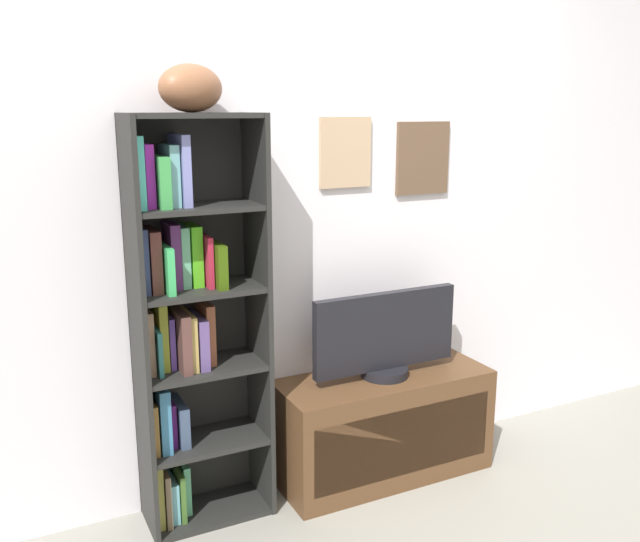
% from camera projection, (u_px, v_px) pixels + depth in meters
% --- Properties ---
extents(back_wall, '(4.80, 0.08, 2.39)m').
position_uv_depth(back_wall, '(304.00, 224.00, 3.07)').
color(back_wall, silver).
rests_on(back_wall, ground).
extents(bookshelf, '(0.52, 0.28, 1.69)m').
position_uv_depth(bookshelf, '(185.00, 323.00, 2.77)').
color(bookshelf, black).
rests_on(bookshelf, ground).
extents(football, '(0.34, 0.30, 0.18)m').
position_uv_depth(football, '(191.00, 88.00, 2.55)').
color(football, brown).
rests_on(football, bookshelf).
extents(tv_stand, '(1.01, 0.38, 0.50)m').
position_uv_depth(tv_stand, '(384.00, 425.00, 3.23)').
color(tv_stand, '#543720').
rests_on(tv_stand, ground).
extents(television, '(0.72, 0.22, 0.40)m').
position_uv_depth(television, '(385.00, 336.00, 3.13)').
color(television, black).
rests_on(television, tv_stand).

